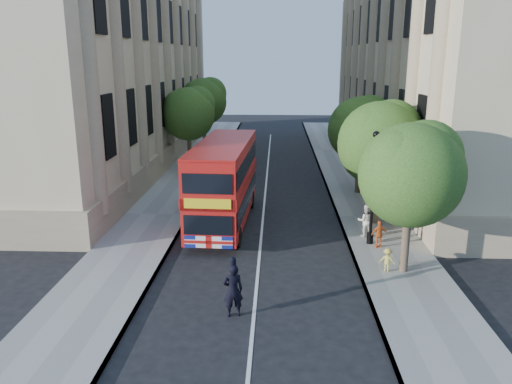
# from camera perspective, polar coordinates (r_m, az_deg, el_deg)

# --- Properties ---
(ground) EXTENTS (120.00, 120.00, 0.00)m
(ground) POSITION_cam_1_polar(r_m,az_deg,el_deg) (17.71, -0.15, -12.96)
(ground) COLOR black
(ground) RESTS_ON ground
(pavement_right) EXTENTS (3.50, 80.00, 0.12)m
(pavement_right) POSITION_cam_1_polar(r_m,az_deg,el_deg) (27.38, 12.94, -2.87)
(pavement_right) COLOR gray
(pavement_right) RESTS_ON ground
(pavement_left) EXTENTS (3.50, 80.00, 0.12)m
(pavement_left) POSITION_cam_1_polar(r_m,az_deg,el_deg) (27.67, -11.19, -2.58)
(pavement_left) COLOR gray
(pavement_left) RESTS_ON ground
(building_right) EXTENTS (12.00, 38.00, 18.00)m
(building_right) POSITION_cam_1_polar(r_m,az_deg,el_deg) (41.72, 21.48, 15.02)
(building_right) COLOR tan
(building_right) RESTS_ON ground
(building_left) EXTENTS (12.00, 38.00, 18.00)m
(building_left) POSITION_cam_1_polar(r_m,az_deg,el_deg) (42.19, -18.36, 15.28)
(building_left) COLOR tan
(building_left) RESTS_ON ground
(tree_right_near) EXTENTS (4.00, 4.00, 6.08)m
(tree_right_near) POSITION_cam_1_polar(r_m,az_deg,el_deg) (19.76, 17.45, 2.48)
(tree_right_near) COLOR #473828
(tree_right_near) RESTS_ON ground
(tree_right_mid) EXTENTS (4.20, 4.20, 6.37)m
(tree_right_mid) POSITION_cam_1_polar(r_m,az_deg,el_deg) (25.47, 14.10, 5.88)
(tree_right_mid) COLOR #473828
(tree_right_mid) RESTS_ON ground
(tree_right_far) EXTENTS (4.00, 4.00, 6.15)m
(tree_right_far) POSITION_cam_1_polar(r_m,az_deg,el_deg) (31.33, 11.94, 7.42)
(tree_right_far) COLOR #473828
(tree_right_far) RESTS_ON ground
(tree_left_far) EXTENTS (4.00, 4.00, 6.30)m
(tree_left_far) POSITION_cam_1_polar(r_m,az_deg,el_deg) (38.42, -7.67, 9.17)
(tree_left_far) COLOR #473828
(tree_left_far) RESTS_ON ground
(tree_left_back) EXTENTS (4.20, 4.20, 6.65)m
(tree_left_back) POSITION_cam_1_polar(r_m,az_deg,el_deg) (46.27, -5.97, 10.53)
(tree_left_back) COLOR #473828
(tree_left_back) RESTS_ON ground
(lamp_post) EXTENTS (0.32, 0.32, 5.16)m
(lamp_post) POSITION_cam_1_polar(r_m,az_deg,el_deg) (22.79, 13.20, -0.10)
(lamp_post) COLOR black
(lamp_post) RESTS_ON pavement_right
(double_decker_bus) EXTENTS (2.85, 9.18, 4.19)m
(double_decker_bus) POSITION_cam_1_polar(r_m,az_deg,el_deg) (25.28, -3.68, 1.31)
(double_decker_bus) COLOR #A80F0B
(double_decker_bus) RESTS_ON ground
(box_van) EXTENTS (2.56, 5.24, 2.89)m
(box_van) POSITION_cam_1_polar(r_m,az_deg,el_deg) (27.51, -4.89, 0.50)
(box_van) COLOR black
(box_van) RESTS_ON ground
(police_constable) EXTENTS (0.76, 0.60, 1.84)m
(police_constable) POSITION_cam_1_polar(r_m,az_deg,el_deg) (16.75, -2.64, -11.16)
(police_constable) COLOR black
(police_constable) RESTS_ON ground
(woman_pedestrian) EXTENTS (0.76, 0.60, 1.56)m
(woman_pedestrian) POSITION_cam_1_polar(r_m,az_deg,el_deg) (24.11, 12.40, -3.21)
(woman_pedestrian) COLOR white
(woman_pedestrian) RESTS_ON pavement_right
(child_a) EXTENTS (0.76, 0.41, 1.24)m
(child_a) POSITION_cam_1_polar(r_m,az_deg,el_deg) (22.91, 13.90, -4.70)
(child_a) COLOR orange
(child_a) RESTS_ON pavement_right
(child_b) EXTENTS (0.70, 0.53, 0.96)m
(child_b) POSITION_cam_1_polar(r_m,az_deg,el_deg) (20.56, 14.78, -7.51)
(child_b) COLOR gold
(child_b) RESTS_ON pavement_right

